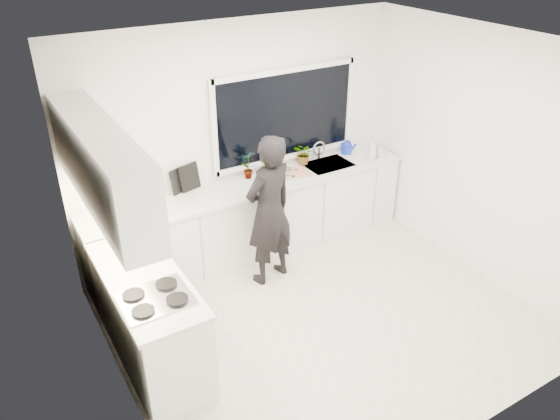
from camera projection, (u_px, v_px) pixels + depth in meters
floor at (323, 318)px, 5.60m from camera, size 4.00×3.50×0.02m
wall_back at (239, 140)px, 6.26m from camera, size 4.00×0.02×2.70m
wall_left at (108, 267)px, 4.03m from camera, size 0.02×3.50×2.70m
wall_right at (481, 156)px, 5.85m from camera, size 0.02×3.50×2.70m
ceiling at (336, 49)px, 4.28m from camera, size 4.00×3.50×0.02m
window at (285, 115)px, 6.41m from camera, size 1.80×0.02×1.00m
base_cabinets_back at (254, 220)px, 6.47m from camera, size 3.92×0.58×0.88m
base_cabinets_left at (150, 320)px, 4.89m from camera, size 0.58×1.60×0.88m
countertop_back at (254, 186)px, 6.24m from camera, size 3.94×0.62×0.04m
countertop_left at (144, 279)px, 4.66m from camera, size 0.62×1.60×0.04m
upper_cabinets at (101, 166)px, 4.41m from camera, size 0.34×2.10×0.70m
sink at (328, 168)px, 6.74m from camera, size 0.58×0.42×0.14m
faucet at (319, 151)px, 6.81m from camera, size 0.03×0.03×0.22m
stovetop at (155, 298)px, 4.38m from camera, size 0.56×0.48×0.03m
person at (269, 211)px, 5.81m from camera, size 0.70×0.54×1.71m
pizza_tray at (291, 174)px, 6.43m from camera, size 0.46×0.37×0.03m
pizza at (291, 173)px, 6.42m from camera, size 0.42×0.33×0.01m
watering_can at (346, 149)px, 6.98m from camera, size 0.15×0.15×0.13m
paper_towel_roll at (114, 203)px, 5.54m from camera, size 0.13×0.13×0.26m
knife_block at (130, 199)px, 5.66m from camera, size 0.14×0.11×0.22m
utensil_crock at (126, 244)px, 4.95m from camera, size 0.16×0.16×0.16m
picture_frame_large at (179, 181)px, 5.99m from camera, size 0.21×0.11×0.28m
picture_frame_small at (189, 177)px, 6.04m from camera, size 0.25×0.09×0.30m
herb_plants at (281, 158)px, 6.50m from camera, size 1.01×0.29×0.34m
soap_bottles at (374, 148)px, 6.80m from camera, size 0.25×0.17×0.30m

